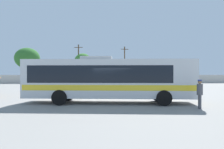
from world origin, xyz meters
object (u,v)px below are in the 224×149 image
Objects in this scene: coach_bus_silver_yellow at (107,78)px; parked_car_leftmost_maroon at (41,80)px; attendant_by_bus_door at (200,92)px; roadside_tree_midleft at (83,61)px; utility_pole_near at (78,63)px; roadside_tree_left at (27,58)px; utility_pole_far at (125,64)px; parked_car_second_silver at (69,80)px.

coach_bus_silver_yellow is 2.92× the size of parked_car_leftmost_maroon.
attendant_by_bus_door is 0.28× the size of roadside_tree_midleft.
roadside_tree_midleft is (0.89, 0.49, 0.53)m from utility_pole_near.
coach_bus_silver_yellow is at bearing -63.71° from roadside_tree_left.
attendant_by_bus_door is 35.41m from utility_pole_far.
utility_pole_near reaches higher than parked_car_second_silver.
utility_pole_near is (-10.55, 33.07, 3.27)m from attendant_by_bus_door.
attendant_by_bus_door reaches higher than parked_car_second_silver.
roadside_tree_midleft is (7.41, 5.38, 4.03)m from parked_car_leftmost_maroon.
coach_bus_silver_yellow reaches higher than parked_car_second_silver.
coach_bus_silver_yellow is at bearing -80.52° from utility_pole_near.
roadside_tree_left reaches higher than roadside_tree_midleft.
utility_pole_far reaches higher than attendant_by_bus_door.
roadside_tree_left is (-22.59, 2.96, 1.35)m from utility_pole_far.
attendant_by_bus_door reaches higher than parked_car_leftmost_maroon.
parked_car_leftmost_maroon is 18.45m from utility_pole_far.
parked_car_second_silver is 7.23m from roadside_tree_midleft.
attendant_by_bus_door is at bearing -67.13° from parked_car_second_silver.
roadside_tree_left is (-11.19, 10.28, 4.79)m from parked_car_second_silver.
coach_bus_silver_yellow is at bearing -98.99° from utility_pole_far.
parked_car_leftmost_maroon is at bearing -59.55° from roadside_tree_left.
roadside_tree_left is at bearing 120.45° from parked_car_leftmost_maroon.
attendant_by_bus_door is at bearing -58.99° from roadside_tree_left.
attendant_by_bus_door is at bearing -73.94° from roadside_tree_midleft.
utility_pole_far is 1.01× the size of roadside_tree_left.
utility_pole_near reaches higher than roadside_tree_midleft.
coach_bus_silver_yellow is 32.89m from utility_pole_far.
parked_car_leftmost_maroon is (-11.56, 25.32, -1.03)m from coach_bus_silver_yellow.
roadside_tree_midleft is at bearing 97.70° from coach_bus_silver_yellow.
parked_car_leftmost_maroon is 0.66× the size of roadside_tree_midleft.
utility_pole_near is at bearing -167.80° from utility_pole_far.
utility_pole_far reaches higher than parked_car_second_silver.
parked_car_second_silver is 0.57× the size of roadside_tree_left.
roadside_tree_midleft is at bearing -19.32° from roadside_tree_left.
attendant_by_bus_door is 0.22× the size of utility_pole_far.
utility_pole_near is 1.29× the size of roadside_tree_midleft.
utility_pole_far reaches higher than roadside_tree_midleft.
roadside_tree_midleft is (2.13, 5.61, 4.02)m from parked_car_second_silver.
utility_pole_near is at bearing 36.83° from parked_car_leftmost_maroon.
roadside_tree_midleft reaches higher than coach_bus_silver_yellow.
roadside_tree_left reaches higher than parked_car_second_silver.
coach_bus_silver_yellow is 1.92× the size of roadside_tree_midleft.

